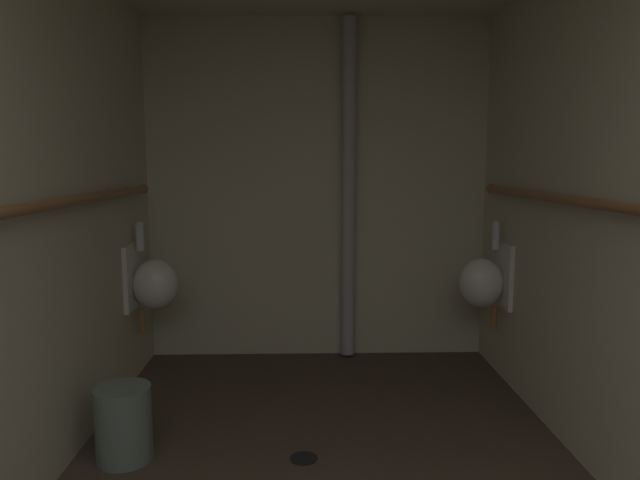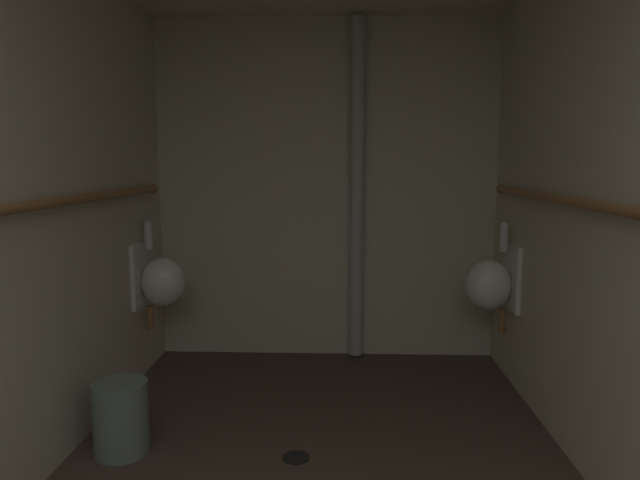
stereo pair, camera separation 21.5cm
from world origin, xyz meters
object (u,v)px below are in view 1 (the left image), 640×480
at_px(standpipe_back_wall, 349,192).
at_px(floor_drain, 304,458).
at_px(urinal_left_mid, 152,283).
at_px(waste_bin, 124,423).
at_px(urinal_right_mid, 484,281).

height_order(standpipe_back_wall, floor_drain, standpipe_back_wall).
relative_size(urinal_left_mid, waste_bin, 2.00).
height_order(standpipe_back_wall, waste_bin, standpipe_back_wall).
xyz_separation_m(urinal_left_mid, urinal_right_mid, (2.24, -0.01, 0.00)).
relative_size(urinal_left_mid, standpipe_back_wall, 0.30).
xyz_separation_m(standpipe_back_wall, waste_bin, (-1.23, -1.50, -1.08)).
relative_size(urinal_right_mid, floor_drain, 5.39).
bearing_deg(urinal_left_mid, waste_bin, -83.78).
distance_m(floor_drain, waste_bin, 0.92).
relative_size(urinal_right_mid, waste_bin, 2.00).
height_order(urinal_left_mid, urinal_right_mid, same).
relative_size(standpipe_back_wall, waste_bin, 6.58).
relative_size(standpipe_back_wall, floor_drain, 17.71).
xyz_separation_m(urinal_right_mid, waste_bin, (-2.12, -1.05, -0.49)).
relative_size(floor_drain, waste_bin, 0.37).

